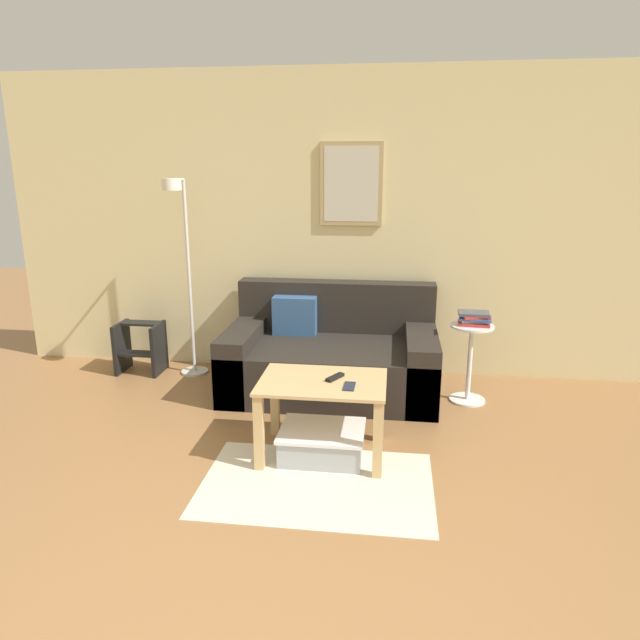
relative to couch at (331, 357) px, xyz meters
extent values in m
cube|color=beige|center=(-0.11, 0.51, 1.00)|extent=(5.60, 0.06, 2.55)
cube|color=tan|center=(0.11, 0.47, 1.35)|extent=(0.52, 0.02, 0.68)
cube|color=beige|center=(0.11, 0.46, 1.35)|extent=(0.45, 0.01, 0.61)
cube|color=beige|center=(0.08, -1.47, -0.27)|extent=(1.33, 0.87, 0.01)
cube|color=#28231E|center=(0.00, -0.06, -0.07)|extent=(1.66, 1.00, 0.40)
cube|color=#28231E|center=(0.00, 0.34, 0.34)|extent=(1.66, 0.20, 0.42)
cube|color=#28231E|center=(-0.70, -0.06, -0.01)|extent=(0.24, 1.00, 0.52)
cube|color=#28231E|center=(0.71, -0.06, -0.01)|extent=(0.24, 1.00, 0.52)
cube|color=#335684|center=(-0.33, 0.17, 0.29)|extent=(0.36, 0.14, 0.32)
cube|color=tan|center=(0.07, -1.10, 0.21)|extent=(0.78, 0.54, 0.02)
cube|color=tan|center=(-0.28, -1.34, -0.04)|extent=(0.06, 0.06, 0.48)
cube|color=tan|center=(0.42, -1.34, -0.04)|extent=(0.06, 0.06, 0.48)
cube|color=tan|center=(-0.28, -0.87, -0.04)|extent=(0.06, 0.06, 0.48)
cube|color=tan|center=(0.42, -0.87, -0.04)|extent=(0.06, 0.06, 0.48)
cube|color=#9EA3A8|center=(0.07, -1.14, -0.19)|extent=(0.50, 0.40, 0.17)
cube|color=silver|center=(0.07, -1.14, -0.10)|extent=(0.53, 0.42, 0.02)
cylinder|color=silver|center=(-1.24, 0.21, -0.27)|extent=(0.24, 0.24, 0.02)
cylinder|color=silver|center=(-1.24, 0.21, 0.57)|extent=(0.03, 0.03, 1.64)
cylinder|color=silver|center=(-1.24, 0.09, 1.39)|extent=(0.02, 0.25, 0.02)
cylinder|color=white|center=(-1.24, -0.04, 1.36)|extent=(0.15, 0.15, 0.09)
cylinder|color=white|center=(1.08, -0.11, -0.27)|extent=(0.28, 0.28, 0.01)
cylinder|color=white|center=(1.08, -0.11, 0.03)|extent=(0.04, 0.04, 0.58)
cylinder|color=white|center=(1.08, -0.11, 0.33)|extent=(0.32, 0.32, 0.02)
cube|color=#B73333|center=(1.09, -0.11, 0.35)|extent=(0.25, 0.18, 0.02)
cube|color=silver|center=(1.10, -0.09, 0.37)|extent=(0.22, 0.14, 0.02)
cube|color=#335199|center=(1.10, -0.10, 0.39)|extent=(0.25, 0.20, 0.01)
cube|color=#B73333|center=(1.10, -0.09, 0.40)|extent=(0.21, 0.19, 0.02)
cube|color=#4C4C51|center=(1.09, -0.09, 0.42)|extent=(0.23, 0.17, 0.02)
cube|color=black|center=(0.14, -1.07, 0.23)|extent=(0.11, 0.15, 0.02)
cube|color=#1E2338|center=(0.24, -1.19, 0.23)|extent=(0.07, 0.14, 0.01)
cube|color=black|center=(-1.89, 0.18, -0.05)|extent=(0.03, 0.31, 0.44)
cube|color=black|center=(-1.54, 0.18, -0.05)|extent=(0.03, 0.31, 0.44)
cube|color=black|center=(-1.71, 0.13, -0.09)|extent=(0.32, 0.14, 0.02)
cube|color=black|center=(-1.71, 0.23, 0.16)|extent=(0.32, 0.14, 0.02)
camera|label=1|loc=(0.47, -4.36, 1.50)|focal=32.00mm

